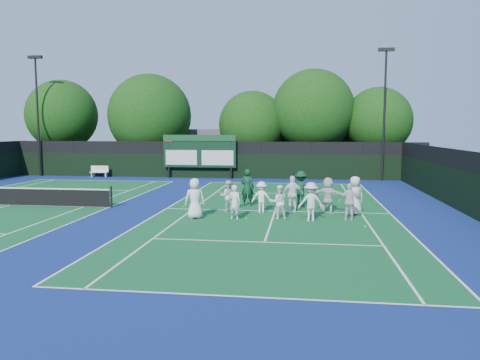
# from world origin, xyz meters

# --- Properties ---
(ground) EXTENTS (120.00, 120.00, 0.00)m
(ground) POSITION_xyz_m (0.00, 0.00, 0.00)
(ground) COLOR #1B340E
(ground) RESTS_ON ground
(court_apron) EXTENTS (34.00, 32.00, 0.01)m
(court_apron) POSITION_xyz_m (-6.00, 1.00, 0.00)
(court_apron) COLOR navy
(court_apron) RESTS_ON ground
(near_court) EXTENTS (11.05, 23.85, 0.01)m
(near_court) POSITION_xyz_m (0.00, 1.00, 0.01)
(near_court) COLOR #125829
(near_court) RESTS_ON ground
(left_court) EXTENTS (11.05, 23.85, 0.01)m
(left_court) POSITION_xyz_m (-14.00, 1.00, 0.01)
(left_court) COLOR #125829
(left_court) RESTS_ON ground
(back_fence) EXTENTS (34.00, 0.08, 3.00)m
(back_fence) POSITION_xyz_m (-6.00, 16.00, 1.36)
(back_fence) COLOR black
(back_fence) RESTS_ON ground
(divider_fence_right) EXTENTS (0.08, 32.00, 3.00)m
(divider_fence_right) POSITION_xyz_m (9.00, 1.00, 1.36)
(divider_fence_right) COLOR black
(divider_fence_right) RESTS_ON ground
(scoreboard) EXTENTS (6.00, 0.21, 3.55)m
(scoreboard) POSITION_xyz_m (-7.01, 15.59, 2.19)
(scoreboard) COLOR black
(scoreboard) RESTS_ON ground
(clubhouse) EXTENTS (18.00, 6.00, 4.00)m
(clubhouse) POSITION_xyz_m (-2.00, 24.00, 2.00)
(clubhouse) COLOR #535257
(clubhouse) RESTS_ON ground
(light_pole_left) EXTENTS (1.20, 0.30, 10.12)m
(light_pole_left) POSITION_xyz_m (-21.00, 15.70, 6.30)
(light_pole_left) COLOR black
(light_pole_left) RESTS_ON ground
(light_pole_right) EXTENTS (1.20, 0.30, 10.12)m
(light_pole_right) POSITION_xyz_m (7.50, 15.70, 6.30)
(light_pole_right) COLOR black
(light_pole_right) RESTS_ON ground
(tennis_net) EXTENTS (11.30, 0.10, 1.10)m
(tennis_net) POSITION_xyz_m (-14.00, 1.00, 0.49)
(tennis_net) COLOR black
(tennis_net) RESTS_ON ground
(bench) EXTENTS (1.52, 0.43, 0.96)m
(bench) POSITION_xyz_m (-15.51, 15.37, 0.52)
(bench) COLOR silver
(bench) RESTS_ON ground
(tree_a) EXTENTS (6.49, 6.49, 8.53)m
(tree_a) POSITION_xyz_m (-20.71, 19.58, 5.11)
(tree_a) COLOR black
(tree_a) RESTS_ON ground
(tree_b) EXTENTS (7.48, 7.48, 8.95)m
(tree_b) POSITION_xyz_m (-12.28, 19.58, 5.01)
(tree_b) COLOR black
(tree_b) RESTS_ON ground
(tree_c) EXTENTS (5.89, 5.89, 7.35)m
(tree_c) POSITION_xyz_m (-2.95, 19.58, 4.24)
(tree_c) COLOR black
(tree_c) RESTS_ON ground
(tree_d) EXTENTS (7.12, 7.12, 9.14)m
(tree_d) POSITION_xyz_m (2.35, 19.58, 5.39)
(tree_d) COLOR black
(tree_d) RESTS_ON ground
(tree_e) EXTENTS (5.69, 5.69, 7.55)m
(tree_e) POSITION_xyz_m (7.79, 19.58, 4.55)
(tree_e) COLOR black
(tree_e) RESTS_ON ground
(tennis_ball_0) EXTENTS (0.07, 0.07, 0.07)m
(tennis_ball_0) POSITION_xyz_m (-1.16, -1.19, 0.03)
(tennis_ball_0) COLOR yellow
(tennis_ball_0) RESTS_ON ground
(tennis_ball_1) EXTENTS (0.07, 0.07, 0.07)m
(tennis_ball_1) POSITION_xyz_m (2.27, 2.06, 0.03)
(tennis_ball_1) COLOR yellow
(tennis_ball_1) RESTS_ON ground
(tennis_ball_2) EXTENTS (0.07, 0.07, 0.07)m
(tennis_ball_2) POSITION_xyz_m (3.89, -2.28, 0.03)
(tennis_ball_2) COLOR yellow
(tennis_ball_2) RESTS_ON ground
(tennis_ball_3) EXTENTS (0.07, 0.07, 0.07)m
(tennis_ball_3) POSITION_xyz_m (-4.79, 1.57, 0.03)
(tennis_ball_3) COLOR yellow
(tennis_ball_3) RESTS_ON ground
(tennis_ball_4) EXTENTS (0.07, 0.07, 0.07)m
(tennis_ball_4) POSITION_xyz_m (0.34, 4.02, 0.03)
(tennis_ball_4) COLOR yellow
(tennis_ball_4) RESTS_ON ground
(tennis_ball_5) EXTENTS (0.07, 0.07, 0.07)m
(tennis_ball_5) POSITION_xyz_m (1.57, 1.91, 0.03)
(tennis_ball_5) COLOR yellow
(tennis_ball_5) RESTS_ON ground
(player_front_0) EXTENTS (1.04, 0.86, 1.83)m
(player_front_0) POSITION_xyz_m (-3.47, -1.35, 0.92)
(player_front_0) COLOR white
(player_front_0) RESTS_ON ground
(player_front_1) EXTENTS (0.65, 0.52, 1.56)m
(player_front_1) POSITION_xyz_m (-1.67, -1.35, 0.78)
(player_front_1) COLOR white
(player_front_1) RESTS_ON ground
(player_front_2) EXTENTS (0.80, 0.66, 1.53)m
(player_front_2) POSITION_xyz_m (0.29, -0.94, 0.77)
(player_front_2) COLOR white
(player_front_2) RESTS_ON ground
(player_front_3) EXTENTS (1.20, 0.83, 1.71)m
(player_front_3) POSITION_xyz_m (1.68, -1.26, 0.86)
(player_front_3) COLOR silver
(player_front_3) RESTS_ON ground
(player_front_4) EXTENTS (1.00, 0.47, 1.65)m
(player_front_4) POSITION_xyz_m (3.39, -0.85, 0.83)
(player_front_4) COLOR silver
(player_front_4) RESTS_ON ground
(player_back_0) EXTENTS (0.85, 0.72, 1.54)m
(player_back_0) POSITION_xyz_m (-2.29, 0.62, 0.77)
(player_back_0) COLOR silver
(player_back_0) RESTS_ON ground
(player_back_1) EXTENTS (0.99, 0.59, 1.51)m
(player_back_1) POSITION_xyz_m (-0.63, 0.54, 0.75)
(player_back_1) COLOR white
(player_back_1) RESTS_ON ground
(player_back_2) EXTENTS (1.12, 0.68, 1.78)m
(player_back_2) POSITION_xyz_m (0.86, 0.80, 0.89)
(player_back_2) COLOR white
(player_back_2) RESTS_ON ground
(player_back_3) EXTENTS (1.70, 1.00, 1.74)m
(player_back_3) POSITION_xyz_m (2.53, 0.77, 0.87)
(player_back_3) COLOR silver
(player_back_3) RESTS_ON ground
(player_back_4) EXTENTS (1.05, 0.87, 1.83)m
(player_back_4) POSITION_xyz_m (3.75, 0.53, 0.91)
(player_back_4) COLOR silver
(player_back_4) RESTS_ON ground
(coach_left) EXTENTS (0.74, 0.51, 1.95)m
(coach_left) POSITION_xyz_m (-1.54, 2.45, 0.97)
(coach_left) COLOR #0F3720
(coach_left) RESTS_ON ground
(coach_right) EXTENTS (1.35, 0.99, 1.87)m
(coach_right) POSITION_xyz_m (1.25, 2.44, 0.94)
(coach_right) COLOR #0E3621
(coach_right) RESTS_ON ground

